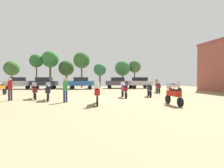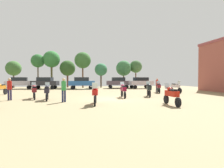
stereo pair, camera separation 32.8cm
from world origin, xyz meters
name	(u,v)px [view 1 (the left image)]	position (x,y,z in m)	size (l,w,h in m)	color
ground_plane	(111,99)	(0.00, 0.00, 0.01)	(44.00, 52.00, 0.02)	#8D7E5A
motorcycle_1	(124,90)	(1.35, 0.82, 0.74)	(0.62, 2.24, 1.46)	black
motorcycle_2	(0,88)	(-11.02, 5.30, 0.76)	(0.64, 2.21, 1.50)	black
motorcycle_3	(175,87)	(8.87, 5.01, 0.76)	(0.69, 2.23, 1.51)	black
motorcycle_5	(149,89)	(4.00, 1.25, 0.76)	(0.76, 2.15, 1.50)	black
motorcycle_7	(173,94)	(3.42, -4.43, 0.73)	(0.62, 2.18, 1.44)	black
motorcycle_8	(97,94)	(-1.54, -3.28, 0.76)	(0.62, 2.22, 1.51)	black
motorcycle_10	(48,92)	(-5.25, -0.27, 0.73)	(0.64, 2.12, 1.46)	black
motorcycle_12	(35,91)	(-6.56, 0.98, 0.73)	(0.81, 2.07, 1.44)	black
motorcycle_13	(158,87)	(6.85, 5.41, 0.75)	(0.86, 2.21, 1.48)	black
car_1	(44,82)	(-8.70, 16.22, 1.19)	(4.53, 2.46, 2.00)	black
car_2	(117,82)	(3.98, 16.55, 1.19)	(4.44, 2.18, 2.00)	black
car_3	(81,82)	(-2.56, 15.10, 1.19)	(4.39, 2.03, 2.00)	black
car_4	(18,82)	(-12.96, 16.93, 1.19)	(4.54, 2.51, 2.00)	black
car_5	(140,82)	(7.85, 15.38, 1.19)	(4.55, 2.53, 2.00)	black
person_1	(157,84)	(7.17, 6.62, 1.09)	(0.47, 0.47, 1.82)	#272E41
person_2	(10,87)	(-8.23, 0.16, 1.08)	(0.39, 0.39, 1.81)	#29244A
person_3	(65,88)	(-3.78, -1.69, 1.08)	(0.39, 0.39, 1.81)	#1F274E
tree_1	(12,68)	(-15.62, 21.75, 3.77)	(2.85, 2.85, 5.19)	#4D3933
tree_2	(82,60)	(-2.41, 20.04, 5.35)	(3.17, 3.17, 6.95)	brown
tree_3	(135,67)	(8.42, 20.37, 4.25)	(2.56, 2.56, 5.54)	brown
tree_5	(66,68)	(-5.44, 21.52, 3.87)	(3.08, 3.08, 5.42)	brown
tree_6	(100,70)	(1.18, 20.21, 3.56)	(2.50, 2.50, 4.83)	#4F3D2F
tree_7	(50,59)	(-8.39, 20.76, 5.50)	(3.20, 3.20, 7.14)	#4D4928
tree_8	(123,68)	(5.79, 20.12, 3.89)	(3.09, 3.09, 5.44)	#4E472A
tree_9	(36,61)	(-10.89, 20.71, 5.15)	(2.54, 2.54, 6.45)	brown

